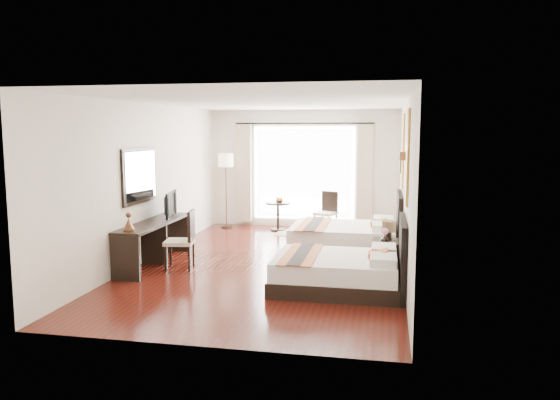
% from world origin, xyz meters
% --- Properties ---
extents(floor, '(4.50, 7.50, 0.01)m').
position_xyz_m(floor, '(0.00, 0.00, -0.01)').
color(floor, '#361209').
rests_on(floor, ground).
extents(ceiling, '(4.50, 7.50, 0.02)m').
position_xyz_m(ceiling, '(0.00, 0.00, 2.79)').
color(ceiling, white).
rests_on(ceiling, wall_headboard).
extents(wall_headboard, '(0.01, 7.50, 2.80)m').
position_xyz_m(wall_headboard, '(2.25, 0.00, 1.40)').
color(wall_headboard, silver).
rests_on(wall_headboard, floor).
extents(wall_desk, '(0.01, 7.50, 2.80)m').
position_xyz_m(wall_desk, '(-2.25, 0.00, 1.40)').
color(wall_desk, silver).
rests_on(wall_desk, floor).
extents(wall_window, '(4.50, 0.01, 2.80)m').
position_xyz_m(wall_window, '(0.00, 3.75, 1.40)').
color(wall_window, silver).
rests_on(wall_window, floor).
extents(wall_entry, '(4.50, 0.01, 2.80)m').
position_xyz_m(wall_entry, '(0.00, -3.75, 1.40)').
color(wall_entry, silver).
rests_on(wall_entry, floor).
extents(window_glass, '(2.40, 0.02, 2.20)m').
position_xyz_m(window_glass, '(0.00, 3.73, 1.30)').
color(window_glass, white).
rests_on(window_glass, wall_window).
extents(sheer_curtain, '(2.30, 0.02, 2.10)m').
position_xyz_m(sheer_curtain, '(0.00, 3.67, 1.30)').
color(sheer_curtain, white).
rests_on(sheer_curtain, wall_window).
extents(drape_left, '(0.35, 0.14, 2.35)m').
position_xyz_m(drape_left, '(-1.45, 3.63, 1.28)').
color(drape_left, '#B4A58C').
rests_on(drape_left, floor).
extents(drape_right, '(0.35, 0.14, 2.35)m').
position_xyz_m(drape_right, '(1.45, 3.63, 1.28)').
color(drape_right, '#B4A58C').
rests_on(drape_right, floor).
extents(art_panel_near, '(0.03, 0.50, 1.35)m').
position_xyz_m(art_panel_near, '(2.23, -1.30, 1.95)').
color(art_panel_near, '#904415').
rests_on(art_panel_near, wall_headboard).
extents(art_panel_far, '(0.03, 0.50, 1.35)m').
position_xyz_m(art_panel_far, '(2.23, 1.09, 1.95)').
color(art_panel_far, '#904415').
rests_on(art_panel_far, wall_headboard).
extents(wall_sconce, '(0.10, 0.14, 0.14)m').
position_xyz_m(wall_sconce, '(2.19, -0.26, 1.92)').
color(wall_sconce, '#4D2D1B').
rests_on(wall_sconce, wall_headboard).
extents(mirror_frame, '(0.04, 1.25, 0.95)m').
position_xyz_m(mirror_frame, '(-2.22, -0.44, 1.55)').
color(mirror_frame, black).
rests_on(mirror_frame, wall_desk).
extents(mirror_glass, '(0.01, 1.12, 0.82)m').
position_xyz_m(mirror_glass, '(-2.19, -0.44, 1.55)').
color(mirror_glass, white).
rests_on(mirror_glass, mirror_frame).
extents(bed_near, '(1.91, 1.49, 1.07)m').
position_xyz_m(bed_near, '(1.35, -1.30, 0.28)').
color(bed_near, black).
rests_on(bed_near, floor).
extents(bed_far, '(2.07, 1.61, 1.16)m').
position_xyz_m(bed_far, '(1.27, 1.09, 0.30)').
color(bed_far, black).
rests_on(bed_far, floor).
extents(nightstand, '(0.46, 0.56, 0.54)m').
position_xyz_m(nightstand, '(1.97, -0.26, 0.27)').
color(nightstand, black).
rests_on(nightstand, floor).
extents(table_lamp, '(0.23, 0.23, 0.36)m').
position_xyz_m(table_lamp, '(2.01, -0.21, 0.74)').
color(table_lamp, black).
rests_on(table_lamp, nightstand).
extents(vase, '(0.13, 0.13, 0.13)m').
position_xyz_m(vase, '(1.94, -0.44, 0.57)').
color(vase, black).
rests_on(vase, nightstand).
extents(console_desk, '(0.50, 2.20, 0.76)m').
position_xyz_m(console_desk, '(-1.99, -0.44, 0.38)').
color(console_desk, black).
rests_on(console_desk, floor).
extents(television, '(0.26, 0.81, 0.46)m').
position_xyz_m(television, '(-1.97, 0.11, 0.99)').
color(television, black).
rests_on(television, console_desk).
extents(bronze_figurine, '(0.21, 0.21, 0.26)m').
position_xyz_m(bronze_figurine, '(-1.99, -1.35, 0.89)').
color(bronze_figurine, '#4D2D1B').
rests_on(bronze_figurine, console_desk).
extents(desk_chair, '(0.54, 0.54, 1.00)m').
position_xyz_m(desk_chair, '(-1.41, -0.66, 0.30)').
color(desk_chair, beige).
rests_on(desk_chair, floor).
extents(floor_lamp, '(0.36, 0.36, 1.78)m').
position_xyz_m(floor_lamp, '(-1.80, 3.28, 1.50)').
color(floor_lamp, black).
rests_on(floor_lamp, floor).
extents(side_table, '(0.57, 0.57, 0.66)m').
position_xyz_m(side_table, '(-0.52, 3.17, 0.33)').
color(side_table, black).
rests_on(side_table, floor).
extents(fruit_bowl, '(0.26, 0.26, 0.05)m').
position_xyz_m(fruit_bowl, '(-0.49, 3.18, 0.68)').
color(fruit_bowl, '#4E2D1B').
rests_on(fruit_bowl, side_table).
extents(window_chair, '(0.56, 0.56, 0.92)m').
position_xyz_m(window_chair, '(0.60, 3.19, 0.28)').
color(window_chair, beige).
rests_on(window_chair, floor).
extents(jute_rug, '(1.18, 0.81, 0.01)m').
position_xyz_m(jute_rug, '(0.10, 2.85, 0.01)').
color(jute_rug, tan).
rests_on(jute_rug, floor).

